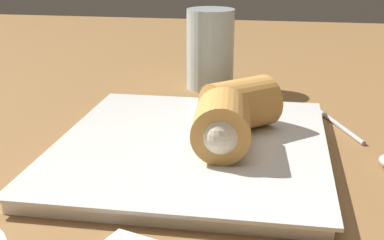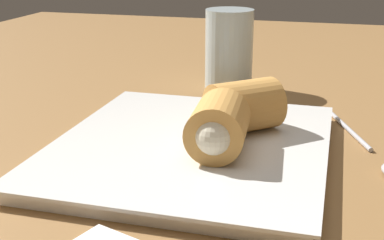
# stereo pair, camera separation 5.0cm
# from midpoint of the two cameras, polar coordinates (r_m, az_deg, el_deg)

# --- Properties ---
(table_surface) EXTENTS (1.80, 1.40, 0.02)m
(table_surface) POSITION_cam_midpoint_polar(r_m,az_deg,el_deg) (0.52, -1.74, -4.89)
(table_surface) COLOR olive
(table_surface) RESTS_ON ground
(serving_plate) EXTENTS (0.29, 0.26, 0.01)m
(serving_plate) POSITION_cam_midpoint_polar(r_m,az_deg,el_deg) (0.52, -2.77, -3.00)
(serving_plate) COLOR silver
(serving_plate) RESTS_ON table_surface
(roll_front_left) EXTENTS (0.08, 0.06, 0.05)m
(roll_front_left) POSITION_cam_midpoint_polar(r_m,az_deg,el_deg) (0.48, 0.17, -0.72)
(roll_front_left) COLOR #D19347
(roll_front_left) RESTS_ON serving_plate
(roll_front_right) EXTENTS (0.08, 0.09, 0.05)m
(roll_front_right) POSITION_cam_midpoint_polar(r_m,az_deg,el_deg) (0.54, 2.14, 1.53)
(roll_front_right) COLOR #D19347
(roll_front_right) RESTS_ON serving_plate
(spoon) EXTENTS (0.19, 0.08, 0.01)m
(spoon) POSITION_cam_midpoint_polar(r_m,az_deg,el_deg) (0.54, 16.68, -3.22)
(spoon) COLOR #B2B2B7
(spoon) RESTS_ON table_surface
(drinking_glass) EXTENTS (0.07, 0.07, 0.11)m
(drinking_glass) POSITION_cam_midpoint_polar(r_m,az_deg,el_deg) (0.74, 0.02, 7.56)
(drinking_glass) COLOR silver
(drinking_glass) RESTS_ON table_surface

